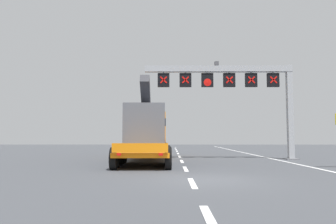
# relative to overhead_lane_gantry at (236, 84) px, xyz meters

# --- Properties ---
(ground) EXTENTS (112.00, 112.00, 0.00)m
(ground) POSITION_rel_overhead_lane_gantry_xyz_m (-3.53, -11.25, -5.51)
(ground) COLOR #424449
(lane_markings) EXTENTS (0.20, 43.26, 0.01)m
(lane_markings) POSITION_rel_overhead_lane_gantry_xyz_m (-4.08, 3.08, -5.50)
(lane_markings) COLOR silver
(lane_markings) RESTS_ON ground
(edge_line_right) EXTENTS (0.20, 63.00, 0.01)m
(edge_line_right) POSITION_rel_overhead_lane_gantry_xyz_m (2.67, 0.75, -5.50)
(edge_line_right) COLOR silver
(edge_line_right) RESTS_ON ground
(overhead_lane_gantry) EXTENTS (11.01, 0.90, 7.13)m
(overhead_lane_gantry) POSITION_rel_overhead_lane_gantry_xyz_m (0.00, 0.00, 0.00)
(overhead_lane_gantry) COLOR #9EA0A5
(overhead_lane_gantry) RESTS_ON ground
(heavy_haul_truck_orange) EXTENTS (3.25, 14.11, 5.30)m
(heavy_haul_truck_orange) POSITION_rel_overhead_lane_gantry_xyz_m (-6.44, -0.08, -3.52)
(heavy_haul_truck_orange) COLOR orange
(heavy_haul_truck_orange) RESTS_ON ground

